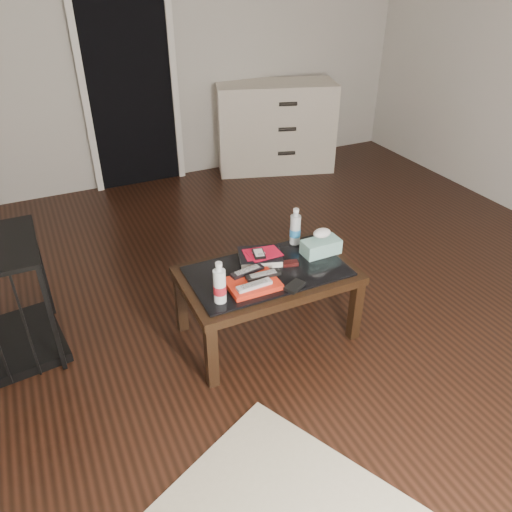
{
  "coord_description": "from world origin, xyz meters",
  "views": [
    {
      "loc": [
        -1.37,
        -2.33,
        2.05
      ],
      "look_at": [
        -0.34,
        -0.15,
        0.55
      ],
      "focal_mm": 35.0,
      "sensor_mm": 36.0,
      "label": 1
    }
  ],
  "objects": [
    {
      "name": "ground",
      "position": [
        0.0,
        0.0,
        0.0
      ],
      "size": [
        5.0,
        5.0,
        0.0
      ],
      "primitive_type": "plane",
      "color": "black",
      "rests_on": "ground"
    },
    {
      "name": "room_shell",
      "position": [
        0.0,
        0.0,
        1.62
      ],
      "size": [
        5.0,
        5.0,
        5.0
      ],
      "color": "#BBB7AD",
      "rests_on": "ground"
    },
    {
      "name": "doorway",
      "position": [
        -0.4,
        2.47,
        1.02
      ],
      "size": [
        0.9,
        0.08,
        2.07
      ],
      "color": "black",
      "rests_on": "ground"
    },
    {
      "name": "coffee_table",
      "position": [
        -0.29,
        -0.19,
        0.4
      ],
      "size": [
        1.0,
        0.6,
        0.46
      ],
      "color": "black",
      "rests_on": "ground"
    },
    {
      "name": "dresser",
      "position": [
        1.01,
        2.23,
        0.45
      ],
      "size": [
        1.29,
        0.84,
        0.9
      ],
      "rotation": [
        0.0,
        0.0,
        -0.3
      ],
      "color": "beige",
      "rests_on": "ground"
    },
    {
      "name": "magazines",
      "position": [
        -0.43,
        -0.3,
        0.48
      ],
      "size": [
        0.28,
        0.21,
        0.03
      ],
      "primitive_type": "cube",
      "rotation": [
        0.0,
        0.0,
        -0.0
      ],
      "color": "red",
      "rests_on": "coffee_table"
    },
    {
      "name": "remote_silver",
      "position": [
        -0.44,
        -0.34,
        0.5
      ],
      "size": [
        0.2,
        0.06,
        0.02
      ],
      "primitive_type": "cube",
      "rotation": [
        0.0,
        0.0,
        0.05
      ],
      "color": "silver",
      "rests_on": "magazines"
    },
    {
      "name": "remote_black_front",
      "position": [
        -0.36,
        -0.28,
        0.5
      ],
      "size": [
        0.2,
        0.06,
        0.02
      ],
      "primitive_type": "cube",
      "rotation": [
        0.0,
        0.0,
        -0.06
      ],
      "color": "black",
      "rests_on": "magazines"
    },
    {
      "name": "remote_black_back",
      "position": [
        -0.42,
        -0.2,
        0.5
      ],
      "size": [
        0.21,
        0.08,
        0.02
      ],
      "primitive_type": "cube",
      "rotation": [
        0.0,
        0.0,
        0.17
      ],
      "color": "black",
      "rests_on": "magazines"
    },
    {
      "name": "textbook",
      "position": [
        -0.28,
        -0.07,
        0.48
      ],
      "size": [
        0.3,
        0.27,
        0.05
      ],
      "primitive_type": "cube",
      "rotation": [
        0.0,
        0.0,
        -0.31
      ],
      "color": "black",
      "rests_on": "coffee_table"
    },
    {
      "name": "dvd_mailers",
      "position": [
        -0.28,
        -0.07,
        0.51
      ],
      "size": [
        0.21,
        0.16,
        0.01
      ],
      "primitive_type": "cube",
      "rotation": [
        0.0,
        0.0,
        -0.16
      ],
      "color": "#B90C27",
      "rests_on": "textbook"
    },
    {
      "name": "ipod",
      "position": [
        -0.3,
        -0.09,
        0.52
      ],
      "size": [
        0.09,
        0.12,
        0.02
      ],
      "primitive_type": "cube",
      "rotation": [
        0.0,
        0.0,
        -0.24
      ],
      "color": "black",
      "rests_on": "dvd_mailers"
    },
    {
      "name": "flip_phone",
      "position": [
        -0.14,
        -0.2,
        0.47
      ],
      "size": [
        0.1,
        0.07,
        0.02
      ],
      "primitive_type": "cube",
      "rotation": [
        0.0,
        0.0,
        -0.27
      ],
      "color": "black",
      "rests_on": "coffee_table"
    },
    {
      "name": "wallet",
      "position": [
        -0.23,
        -0.41,
        0.47
      ],
      "size": [
        0.14,
        0.12,
        0.02
      ],
      "primitive_type": "cube",
      "rotation": [
        0.0,
        0.0,
        0.46
      ],
      "color": "black",
      "rests_on": "coffee_table"
    },
    {
      "name": "water_bottle_left",
      "position": [
        -0.64,
        -0.35,
        0.58
      ],
      "size": [
        0.08,
        0.08,
        0.24
      ],
      "primitive_type": "cylinder",
      "rotation": [
        0.0,
        0.0,
        0.15
      ],
      "color": "silver",
      "rests_on": "coffee_table"
    },
    {
      "name": "water_bottle_right",
      "position": [
        0.01,
        0.02,
        0.58
      ],
      "size": [
        0.08,
        0.08,
        0.24
      ],
      "primitive_type": "cylinder",
      "rotation": [
        0.0,
        0.0,
        -0.22
      ],
      "color": "#B4BCBF",
      "rests_on": "coffee_table"
    },
    {
      "name": "tissue_box",
      "position": [
        0.09,
        -0.16,
        0.51
      ],
      "size": [
        0.23,
        0.12,
        0.09
      ],
      "primitive_type": "cube",
      "rotation": [
        0.0,
        0.0,
        0.01
      ],
      "color": "teal",
      "rests_on": "coffee_table"
    }
  ]
}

